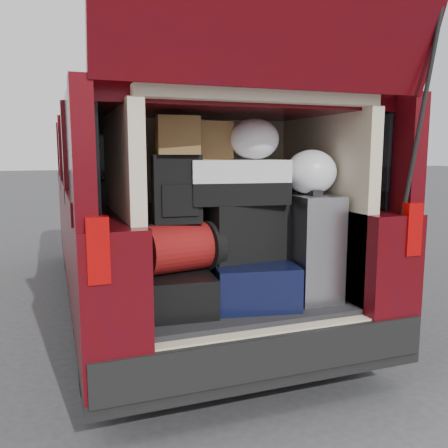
{
  "coord_description": "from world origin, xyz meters",
  "views": [
    {
      "loc": [
        -1.04,
        -2.45,
        1.45
      ],
      "look_at": [
        -0.07,
        0.2,
        1.02
      ],
      "focal_mm": 38.0,
      "sensor_mm": 36.0,
      "label": 1
    }
  ],
  "objects_px": {
    "twotone_duffel": "(237,182)",
    "black_soft_case": "(246,231)",
    "navy_hardshell": "(251,280)",
    "red_duffel": "(181,247)",
    "silver_roller": "(309,246)",
    "black_hardshell": "(175,290)",
    "backpack": "(177,189)"
  },
  "relations": [
    {
      "from": "red_duffel",
      "to": "twotone_duffel",
      "type": "distance_m",
      "value": 0.51
    },
    {
      "from": "black_hardshell",
      "to": "navy_hardshell",
      "type": "distance_m",
      "value": 0.47
    },
    {
      "from": "backpack",
      "to": "twotone_duffel",
      "type": "distance_m",
      "value": 0.37
    },
    {
      "from": "navy_hardshell",
      "to": "black_hardshell",
      "type": "bearing_deg",
      "value": -172.09
    },
    {
      "from": "black_hardshell",
      "to": "twotone_duffel",
      "type": "xyz_separation_m",
      "value": [
        0.4,
        0.03,
        0.62
      ]
    },
    {
      "from": "twotone_duffel",
      "to": "black_soft_case",
      "type": "bearing_deg",
      "value": 19.02
    },
    {
      "from": "black_soft_case",
      "to": "silver_roller",
      "type": "bearing_deg",
      "value": -19.94
    },
    {
      "from": "navy_hardshell",
      "to": "backpack",
      "type": "xyz_separation_m",
      "value": [
        -0.44,
        0.05,
        0.57
      ]
    },
    {
      "from": "black_soft_case",
      "to": "black_hardshell",
      "type": "bearing_deg",
      "value": -179.14
    },
    {
      "from": "red_duffel",
      "to": "backpack",
      "type": "relative_size",
      "value": 1.1
    },
    {
      "from": "silver_roller",
      "to": "backpack",
      "type": "bearing_deg",
      "value": 174.08
    },
    {
      "from": "navy_hardshell",
      "to": "silver_roller",
      "type": "height_order",
      "value": "silver_roller"
    },
    {
      "from": "navy_hardshell",
      "to": "backpack",
      "type": "relative_size",
      "value": 1.49
    },
    {
      "from": "navy_hardshell",
      "to": "red_duffel",
      "type": "bearing_deg",
      "value": -171.81
    },
    {
      "from": "twotone_duffel",
      "to": "navy_hardshell",
      "type": "bearing_deg",
      "value": -24.75
    },
    {
      "from": "silver_roller",
      "to": "black_soft_case",
      "type": "height_order",
      "value": "silver_roller"
    },
    {
      "from": "black_soft_case",
      "to": "backpack",
      "type": "distance_m",
      "value": 0.51
    },
    {
      "from": "black_hardshell",
      "to": "black_soft_case",
      "type": "bearing_deg",
      "value": 9.83
    },
    {
      "from": "twotone_duffel",
      "to": "black_hardshell",
      "type": "bearing_deg",
      "value": -168.58
    },
    {
      "from": "red_duffel",
      "to": "twotone_duffel",
      "type": "bearing_deg",
      "value": -6.54
    },
    {
      "from": "silver_roller",
      "to": "red_duffel",
      "type": "distance_m",
      "value": 0.8
    },
    {
      "from": "black_hardshell",
      "to": "backpack",
      "type": "distance_m",
      "value": 0.58
    },
    {
      "from": "black_hardshell",
      "to": "twotone_duffel",
      "type": "bearing_deg",
      "value": 8.79
    },
    {
      "from": "black_hardshell",
      "to": "backpack",
      "type": "bearing_deg",
      "value": 50.42
    },
    {
      "from": "black_soft_case",
      "to": "twotone_duffel",
      "type": "bearing_deg",
      "value": -172.58
    },
    {
      "from": "silver_roller",
      "to": "red_duffel",
      "type": "bearing_deg",
      "value": 176.2
    },
    {
      "from": "backpack",
      "to": "red_duffel",
      "type": "bearing_deg",
      "value": -60.98
    },
    {
      "from": "red_duffel",
      "to": "black_hardshell",
      "type": "bearing_deg",
      "value": 163.42
    },
    {
      "from": "red_duffel",
      "to": "black_soft_case",
      "type": "bearing_deg",
      "value": -5.55
    },
    {
      "from": "red_duffel",
      "to": "silver_roller",
      "type": "bearing_deg",
      "value": -16.03
    },
    {
      "from": "red_duffel",
      "to": "black_soft_case",
      "type": "relative_size",
      "value": 0.89
    },
    {
      "from": "black_hardshell",
      "to": "backpack",
      "type": "xyz_separation_m",
      "value": [
        0.03,
        0.03,
        0.58
      ]
    }
  ]
}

